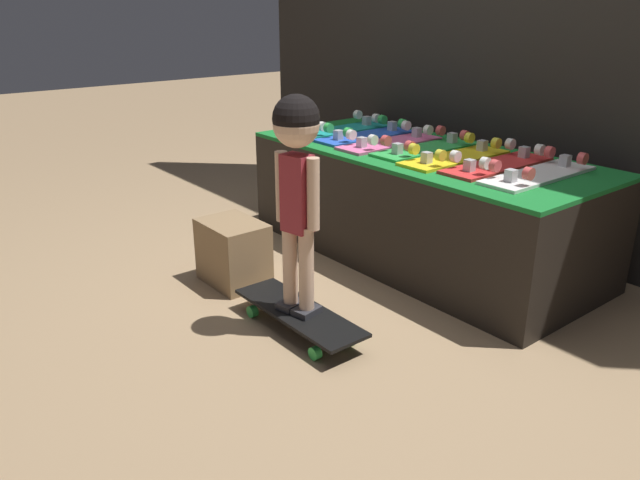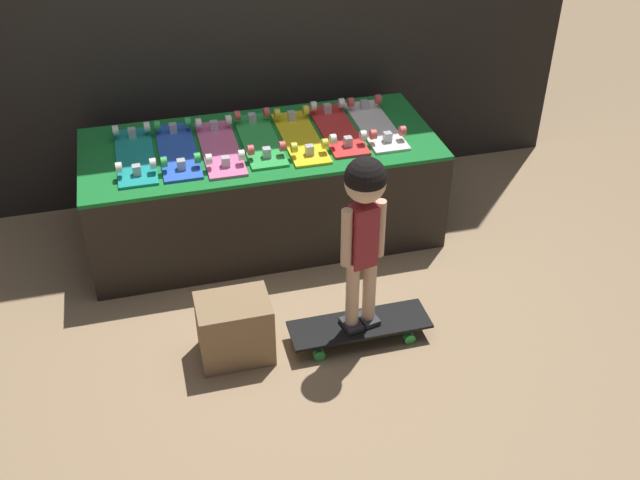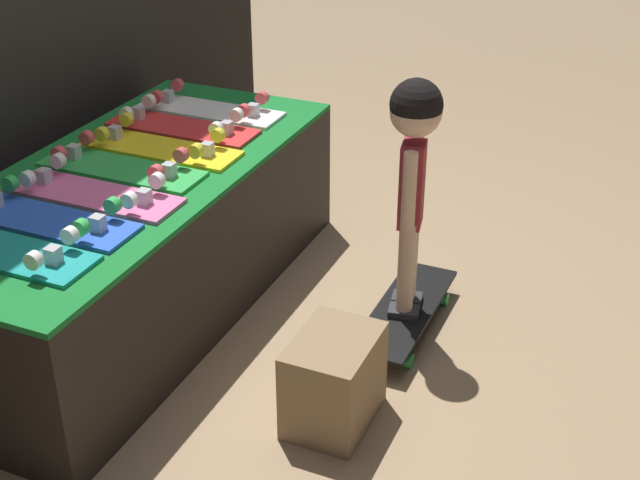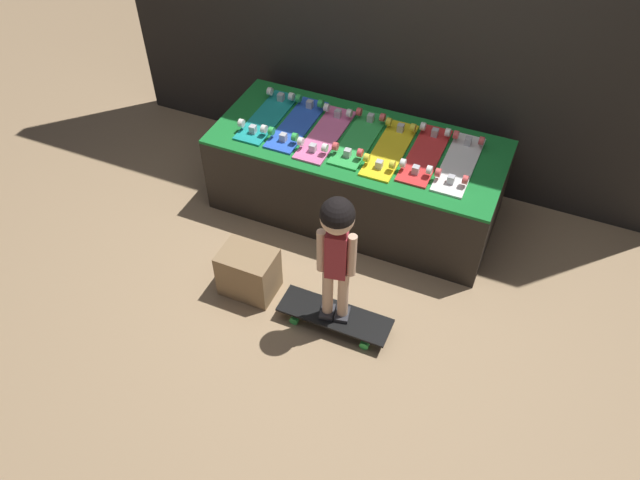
% 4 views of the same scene
% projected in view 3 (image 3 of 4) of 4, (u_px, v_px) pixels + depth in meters
% --- Properties ---
extents(ground_plane, '(16.00, 16.00, 0.00)m').
position_uv_depth(ground_plane, '(249.00, 333.00, 3.29)').
color(ground_plane, '#9E7F5B').
extents(display_rack, '(1.87, 0.81, 0.57)m').
position_uv_depth(display_rack, '(132.00, 241.00, 3.32)').
color(display_rack, black).
rests_on(display_rack, ground_plane).
extents(skateboard_blue_on_rack, '(0.19, 0.62, 0.09)m').
position_uv_depth(skateboard_blue_on_rack, '(46.00, 218.00, 2.83)').
color(skateboard_blue_on_rack, blue).
rests_on(skateboard_blue_on_rack, display_rack).
extents(skateboard_pink_on_rack, '(0.19, 0.62, 0.09)m').
position_uv_depth(skateboard_pink_on_rack, '(94.00, 192.00, 3.00)').
color(skateboard_pink_on_rack, pink).
rests_on(skateboard_pink_on_rack, display_rack).
extents(skateboard_green_on_rack, '(0.19, 0.62, 0.09)m').
position_uv_depth(skateboard_green_on_rack, '(121.00, 166.00, 3.18)').
color(skateboard_green_on_rack, green).
rests_on(skateboard_green_on_rack, display_rack).
extents(skateboard_yellow_on_rack, '(0.19, 0.62, 0.09)m').
position_uv_depth(skateboard_yellow_on_rack, '(161.00, 146.00, 3.35)').
color(skateboard_yellow_on_rack, yellow).
rests_on(skateboard_yellow_on_rack, display_rack).
extents(skateboard_red_on_rack, '(0.19, 0.62, 0.09)m').
position_uv_depth(skateboard_red_on_rack, '(182.00, 125.00, 3.53)').
color(skateboard_red_on_rack, red).
rests_on(skateboard_red_on_rack, display_rack).
extents(skateboard_white_on_rack, '(0.19, 0.62, 0.09)m').
position_uv_depth(skateboard_white_on_rack, '(210.00, 108.00, 3.70)').
color(skateboard_white_on_rack, white).
rests_on(skateboard_white_on_rack, display_rack).
extents(skateboard_on_floor, '(0.66, 0.21, 0.09)m').
position_uv_depth(skateboard_on_floor, '(405.00, 312.00, 3.28)').
color(skateboard_on_floor, black).
rests_on(skateboard_on_floor, ground_plane).
extents(child, '(0.21, 0.18, 0.88)m').
position_uv_depth(child, '(414.00, 154.00, 2.98)').
color(child, '#2D2D33').
rests_on(child, skateboard_on_floor).
extents(storage_box, '(0.33, 0.24, 0.31)m').
position_uv_depth(storage_box, '(334.00, 380.00, 2.80)').
color(storage_box, '#8E704C').
rests_on(storage_box, ground_plane).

